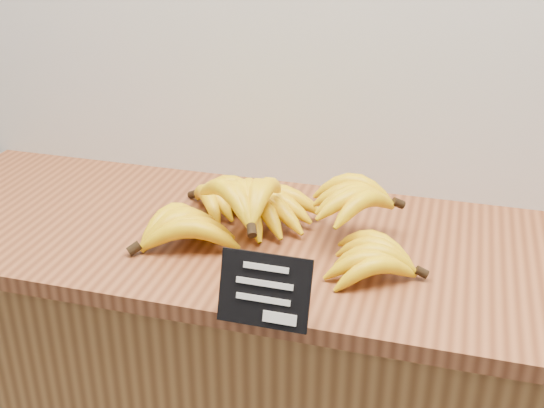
% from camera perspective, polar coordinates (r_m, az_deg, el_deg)
% --- Properties ---
extents(counter_top, '(1.55, 0.54, 0.03)m').
position_cam_1_polar(counter_top, '(1.30, 0.61, -3.26)').
color(counter_top, brown).
rests_on(counter_top, counter).
extents(chalkboard_sign, '(0.14, 0.04, 0.11)m').
position_cam_1_polar(chalkboard_sign, '(1.03, -0.65, -7.26)').
color(chalkboard_sign, black).
rests_on(chalkboard_sign, counter_top).
extents(banana_pile, '(0.55, 0.38, 0.12)m').
position_cam_1_polar(banana_pile, '(1.27, -0.46, -0.81)').
color(banana_pile, yellow).
rests_on(banana_pile, counter_top).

